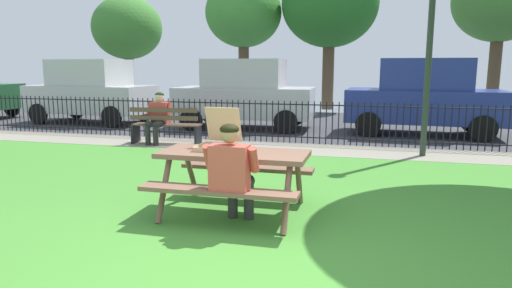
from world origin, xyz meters
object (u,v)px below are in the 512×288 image
Objects in this scene: parked_car_left at (91,91)px; far_tree_left at (127,29)px; lamp_post_walkway at (431,16)px; pizza_box_open at (219,141)px; adult_at_table at (232,171)px; parked_car_center at (245,93)px; parked_car_right at (424,96)px; far_tree_midright at (500,1)px; far_tree_midleft at (243,14)px; picnic_table_foreground at (234,165)px; person_on_park_bench at (158,115)px; park_bench_left at (166,126)px; far_tree_center at (330,4)px.

parked_car_left is 0.82× the size of far_tree_left.
pizza_box_open is at bearing -124.35° from lamp_post_walkway.
parked_car_center is at bearing 104.90° from adult_at_table.
parked_car_left is 1.00× the size of parked_car_right.
adult_at_table is 15.77m from far_tree_midright.
lamp_post_walkway reaches higher than pizza_box_open.
far_tree_midleft reaches higher than parked_car_left.
far_tree_midleft is (-3.82, 13.72, 3.35)m from picnic_table_foreground.
parked_car_right is 0.73× the size of far_tree_midleft.
adult_at_table and person_on_park_bench have the same top height.
far_tree_midright is at bearing 46.16° from park_bench_left.
far_tree_left is 9.14m from far_tree_center.
parked_car_right reaches higher than picnic_table_foreground.
pizza_box_open is 5.43m from lamp_post_walkway.
parked_car_center is 7.27m from far_tree_midleft.
far_tree_midleft is at bearing -0.00° from far_tree_left.
parked_car_right is (4.84, -0.00, 0.00)m from parked_car_center.
far_tree_center reaches higher than far_tree_midright.
far_tree_left is (-6.31, 9.37, 3.03)m from park_bench_left.
far_tree_midright reaches higher than parked_car_center.
parked_car_right is at bearing -115.94° from far_tree_midright.
parked_car_left reaches higher than park_bench_left.
parked_car_center is at bearing -40.89° from far_tree_left.
far_tree_midleft is at bearing 105.55° from adult_at_table.
picnic_table_foreground is 5.40m from person_on_park_bench.
far_tree_midleft reaches higher than far_tree_left.
pizza_box_open reaches higher than person_on_park_bench.
person_on_park_bench is at bearing -56.80° from far_tree_left.
picnic_table_foreground is at bearing -121.21° from lamp_post_walkway.
parked_car_center reaches higher than park_bench_left.
far_tree_left reaches higher than lamp_post_walkway.
picnic_table_foreground is 14.19m from far_tree_center.
far_tree_left is at bearing 139.11° from parked_car_center.
far_tree_left is 5.52m from far_tree_midleft.
parked_car_center is 10.05m from far_tree_left.
parked_car_center is at bearing 70.59° from park_bench_left.
picnic_table_foreground is at bearing -46.38° from parked_car_left.
parked_car_right is 7.75m from far_tree_midright.
parked_car_right is at bearing 68.43° from picnic_table_foreground.
parked_car_left reaches higher than picnic_table_foreground.
far_tree_center is (2.98, 9.36, 3.56)m from person_on_park_bench.
far_tree_center reaches higher than far_tree_left.
picnic_table_foreground is 0.45× the size of parked_car_left.
far_tree_center is (-0.35, 14.22, 3.56)m from adult_at_table.
parked_car_left is 0.67× the size of far_tree_center.
adult_at_table is 5.84m from lamp_post_walkway.
person_on_park_bench is 4.84m from parked_car_left.
park_bench_left is at bearing 122.97° from adult_at_table.
lamp_post_walkway is at bearing -95.04° from parked_car_right.
far_tree_center reaches higher than parked_car_right.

